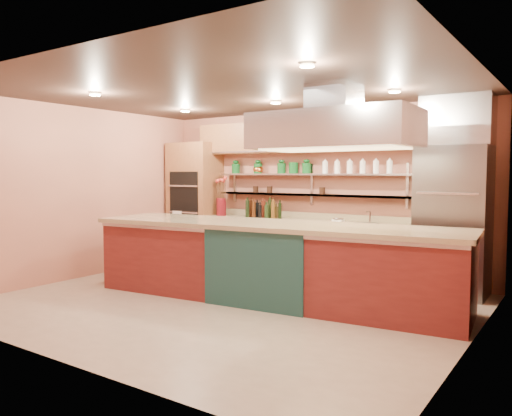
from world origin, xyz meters
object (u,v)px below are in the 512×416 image
Objects in this scene: island at (271,262)px; kitchen_scale at (338,220)px; flower_vase at (221,207)px; copper_kettle at (259,170)px; green_canister at (294,168)px; refrigerator at (453,221)px.

island reaches higher than kitchen_scale.
kitchen_scale is (2.37, 0.00, -0.11)m from flower_vase.
island is at bearing -52.16° from copper_kettle.
green_canister reaches higher than island.
refrigerator is at bearing -21.44° from kitchen_scale.
refrigerator reaches higher than island.
copper_kettle reaches higher than flower_vase.
flower_vase is 1.81× the size of copper_kettle.
kitchen_scale is 1.88m from copper_kettle.
kitchen_scale is at bearing 179.67° from refrigerator.
copper_kettle is at bearing 180.00° from green_canister.
copper_kettle is at bearing 121.95° from island.
flower_vase reaches higher than island.
kitchen_scale is 0.95× the size of copper_kettle.
refrigerator is 2.63m from island.
green_canister is (-0.95, 0.22, 0.83)m from kitchen_scale.
island is at bearing -117.58° from kitchen_scale.
green_canister is at bearing 105.74° from island.
refrigerator reaches higher than green_canister.
green_canister is (-2.71, 0.23, 0.76)m from refrigerator.
refrigerator is at bearing -4.86° from green_canister.
kitchen_scale is 0.89× the size of green_canister.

